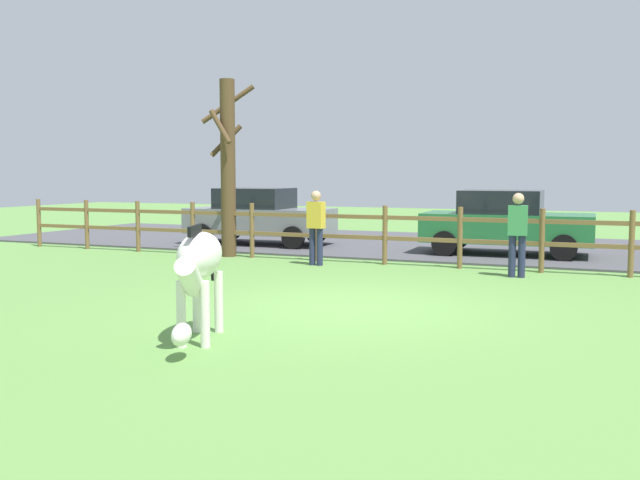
{
  "coord_description": "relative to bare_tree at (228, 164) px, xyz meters",
  "views": [
    {
      "loc": [
        3.67,
        -9.82,
        2.01
      ],
      "look_at": [
        -0.8,
        0.79,
        0.92
      ],
      "focal_mm": 39.51,
      "sensor_mm": 36.0,
      "label": 1
    }
  ],
  "objects": [
    {
      "name": "parking_asphalt",
      "position": [
        5.01,
        4.26,
        -2.21
      ],
      "size": [
        28.0,
        7.4,
        0.05
      ],
      "primitive_type": "cube",
      "color": "#47474C",
      "rests_on": "ground_plane"
    },
    {
      "name": "parked_car_green",
      "position": [
        6.22,
        2.58,
        -1.39
      ],
      "size": [
        4.05,
        1.97,
        1.56
      ],
      "color": "#236B38",
      "rests_on": "parking_asphalt"
    },
    {
      "name": "zebra",
      "position": [
        4.11,
        -7.75,
        -1.31
      ],
      "size": [
        0.92,
        1.86,
        1.41
      ],
      "color": "white",
      "rests_on": "ground_plane"
    },
    {
      "name": "visitor_right_of_tree",
      "position": [
        6.94,
        -0.89,
        -1.33
      ],
      "size": [
        0.37,
        0.24,
        1.64
      ],
      "color": "#232847",
      "rests_on": "ground_plane"
    },
    {
      "name": "bare_tree",
      "position": [
        0.0,
        0.0,
        0.0
      ],
      "size": [
        1.23,
        1.31,
        4.26
      ],
      "color": "#513A23",
      "rests_on": "ground_plane"
    },
    {
      "name": "parked_car_grey",
      "position": [
        -0.47,
        2.48,
        -1.39
      ],
      "size": [
        4.07,
        2.01,
        1.56
      ],
      "color": "slate",
      "rests_on": "parking_asphalt"
    },
    {
      "name": "paddock_fence",
      "position": [
        4.82,
        -0.04,
        -1.5
      ],
      "size": [
        21.74,
        0.11,
        1.31
      ],
      "color": "brown",
      "rests_on": "ground_plane"
    },
    {
      "name": "visitor_left_of_tree",
      "position": [
        2.64,
        -0.75,
        -1.33
      ],
      "size": [
        0.38,
        0.25,
        1.64
      ],
      "color": "#232847",
      "rests_on": "ground_plane"
    },
    {
      "name": "ground_plane",
      "position": [
        5.01,
        -5.04,
        -2.23
      ],
      "size": [
        60.0,
        60.0,
        0.0
      ],
      "primitive_type": "plane",
      "color": "#5B8C42"
    }
  ]
}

